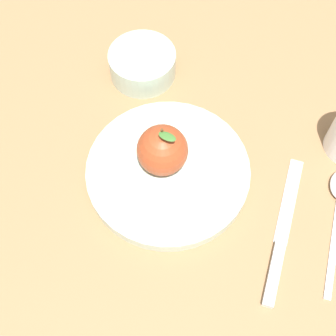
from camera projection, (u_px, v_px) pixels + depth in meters
name	position (u px, v px, depth m)	size (l,w,h in m)	color
ground_plane	(188.00, 187.00, 0.65)	(2.40, 2.40, 0.00)	olive
dinner_plate	(168.00, 171.00, 0.65)	(0.23, 0.23, 0.02)	#B2C6B2
apple	(162.00, 150.00, 0.61)	(0.07, 0.07, 0.09)	#9E3D1E
side_bowl	(142.00, 62.00, 0.72)	(0.11, 0.11, 0.04)	#B2C6B2
knife	(281.00, 241.00, 0.60)	(0.13, 0.19, 0.01)	silver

